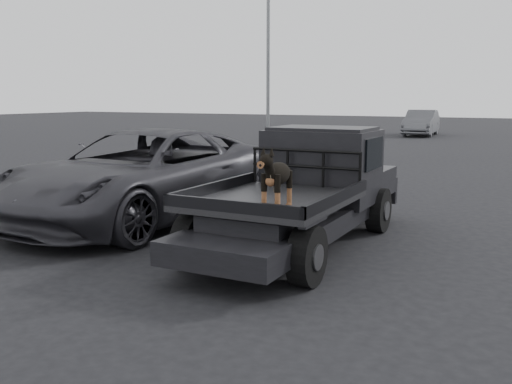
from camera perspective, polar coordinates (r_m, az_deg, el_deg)
The scene contains 7 objects.
ground at distance 7.87m, azimuth -3.60°, elevation -7.45°, with size 120.00×120.00×0.00m, color black.
flatbed_ute at distance 8.82m, azimuth 4.36°, elevation -2.51°, with size 2.00×5.40×0.92m, color black, non-canonical shape.
ute_cab at distance 9.55m, azimuth 6.67°, elevation 3.84°, with size 1.72×1.30×0.88m, color black, non-canonical shape.
headache_rack at distance 8.88m, azimuth 4.93°, elevation 2.37°, with size 1.80×0.08×0.55m, color black, non-canonical shape.
dog at distance 7.08m, azimuth 2.12°, elevation 1.35°, with size 0.32×0.60×0.74m, color black, non-canonical shape.
parked_suv at distance 10.88m, azimuth -11.15°, elevation 1.69°, with size 2.80×6.08×1.69m, color #313137.
distant_car_a at distance 35.36m, azimuth 16.18°, elevation 6.67°, with size 1.59×4.57×1.51m, color #55565B.
Camera 1 is at (3.89, -6.44, 2.30)m, focal length 40.00 mm.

